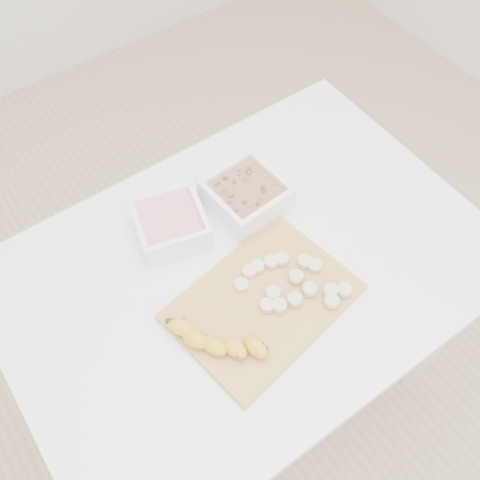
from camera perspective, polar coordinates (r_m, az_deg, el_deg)
ground at (r=1.79m, az=0.57°, el=-15.03°), size 3.50×3.50×0.00m
table at (r=1.19m, az=0.84°, el=-5.12°), size 1.00×0.70×0.75m
bowl_yogurt at (r=1.13m, az=-7.39°, el=1.70°), size 0.17×0.17×0.07m
bowl_granola at (r=1.16m, az=0.68°, el=4.79°), size 0.16×0.16×0.07m
cutting_board at (r=1.06m, az=2.46°, el=-6.60°), size 0.38×0.30×0.01m
banana at (r=1.00m, az=-2.19°, el=-10.67°), size 0.13×0.19×0.03m
banana_slices at (r=1.06m, az=5.38°, el=-4.51°), size 0.18×0.18×0.02m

